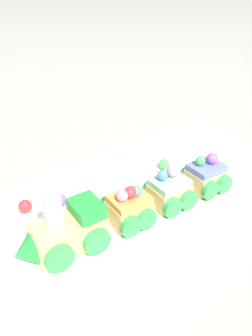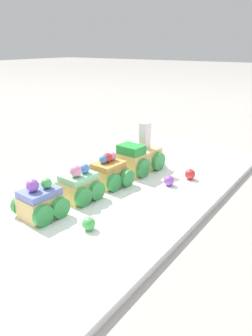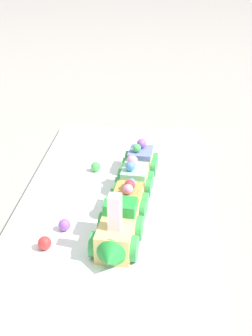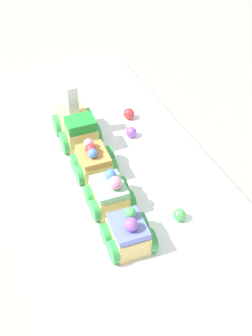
{
  "view_description": "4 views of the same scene",
  "coord_description": "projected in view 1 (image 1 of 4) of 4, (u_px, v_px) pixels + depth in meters",
  "views": [
    {
      "loc": [
        0.25,
        0.34,
        0.34
      ],
      "look_at": [
        -0.03,
        -0.02,
        0.07
      ],
      "focal_mm": 35.0,
      "sensor_mm": 36.0,
      "label": 1
    },
    {
      "loc": [
        -0.45,
        -0.33,
        0.27
      ],
      "look_at": [
        -0.0,
        -0.01,
        0.06
      ],
      "focal_mm": 35.0,
      "sensor_mm": 36.0,
      "label": 2
    },
    {
      "loc": [
        0.7,
        0.09,
        0.45
      ],
      "look_at": [
        -0.03,
        0.03,
        0.08
      ],
      "focal_mm": 50.0,
      "sensor_mm": 36.0,
      "label": 3
    },
    {
      "loc": [
        -0.53,
        0.23,
        0.55
      ],
      "look_at": [
        -0.04,
        0.0,
        0.06
      ],
      "focal_mm": 50.0,
      "sensor_mm": 36.0,
      "label": 4
    }
  ],
  "objects": [
    {
      "name": "gumball_red",
      "position": [
        25.0,
        206.0,
        0.52
      ],
      "size": [
        0.02,
        0.02,
        0.02
      ],
      "primitive_type": "sphere",
      "color": "red",
      "rests_on": "display_board"
    },
    {
      "name": "cake_car_mint",
      "position": [
        169.0,
        191.0,
        0.53
      ],
      "size": [
        0.07,
        0.07,
        0.07
      ],
      "rotation": [
        0.0,
        0.0,
        -0.08
      ],
      "color": "#E5C675",
      "rests_on": "display_board"
    },
    {
      "name": "cake_car_blueberry",
      "position": [
        205.0,
        176.0,
        0.57
      ],
      "size": [
        0.07,
        0.07,
        0.07
      ],
      "rotation": [
        0.0,
        0.0,
        -0.08
      ],
      "color": "#E5C675",
      "rests_on": "display_board"
    },
    {
      "name": "gumball_green",
      "position": [
        164.0,
        164.0,
        0.63
      ],
      "size": [
        0.02,
        0.02,
        0.02
      ],
      "primitive_type": "sphere",
      "color": "#4CBC56",
      "rests_on": "display_board"
    },
    {
      "name": "cake_car_caramel",
      "position": [
        129.0,
        208.0,
        0.49
      ],
      "size": [
        0.07,
        0.07,
        0.06
      ],
      "rotation": [
        0.0,
        0.0,
        -0.08
      ],
      "color": "#E5C675",
      "rests_on": "display_board"
    },
    {
      "name": "cake_train_locomotive",
      "position": [
        63.0,
        234.0,
        0.44
      ],
      "size": [
        0.13,
        0.08,
        0.1
      ],
      "rotation": [
        0.0,
        0.0,
        -0.08
      ],
      "color": "#E5C675",
      "rests_on": "display_board"
    },
    {
      "name": "gumball_purple",
      "position": [
        61.0,
        200.0,
        0.53
      ],
      "size": [
        0.02,
        0.02,
        0.02
      ],
      "primitive_type": "sphere",
      "color": "#9956C6",
      "rests_on": "display_board"
    },
    {
      "name": "ground_plane",
      "position": [
        120.0,
        213.0,
        0.54
      ],
      "size": [
        10.0,
        10.0,
        0.0
      ],
      "primitive_type": "plane",
      "color": "gray"
    },
    {
      "name": "display_board",
      "position": [
        120.0,
        210.0,
        0.54
      ],
      "size": [
        0.75,
        0.33,
        0.01
      ],
      "primitive_type": "cube",
      "color": "white",
      "rests_on": "ground_plane"
    }
  ]
}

